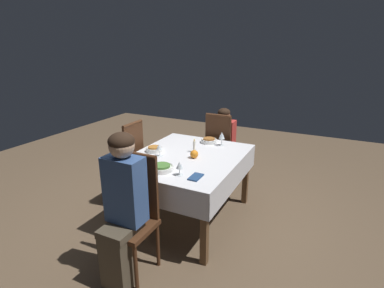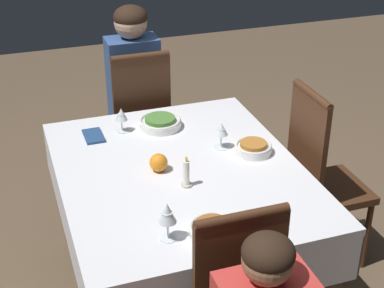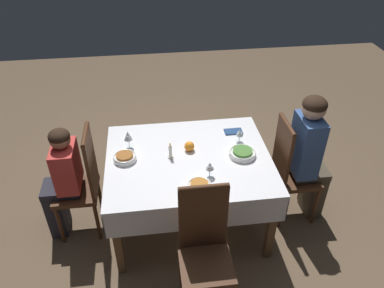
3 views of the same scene
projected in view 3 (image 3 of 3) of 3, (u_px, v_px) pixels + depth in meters
The scene contains 16 objects.
ground_plane at pixel (189, 219), 3.47m from camera, with size 8.00×8.00×0.00m, color brown.
dining_table at pixel (189, 166), 3.09m from camera, with size 1.34×1.09×0.73m.
chair_east at pixel (290, 168), 3.23m from camera, with size 0.37×0.36×1.02m.
chair_west at pixel (83, 181), 3.09m from camera, with size 0.37×0.36×1.02m.
chair_south at pixel (205, 246), 2.55m from camera, with size 0.36×0.37×1.02m.
person_adult_denim at pixel (310, 153), 3.15m from camera, with size 0.34×0.30×1.23m.
person_child_red at pixel (62, 179), 3.06m from camera, with size 0.33×0.30×1.06m.
bowl_east at pixel (242, 153), 3.05m from camera, with size 0.22×0.22×0.06m.
wine_glass_east at pixel (240, 133), 3.17m from camera, with size 0.06×0.06×0.13m.
bowl_west at pixel (125, 157), 3.00m from camera, with size 0.19×0.19×0.06m.
wine_glass_west at pixel (128, 136), 3.09m from camera, with size 0.07×0.07×0.16m.
bowl_south at pixel (199, 186), 2.73m from camera, with size 0.18×0.18×0.06m.
wine_glass_south at pixel (210, 167), 2.80m from camera, with size 0.07×0.07×0.13m.
candle_centerpiece at pixel (170, 152), 3.01m from camera, with size 0.05×0.05×0.15m.
orange_fruit at pixel (189, 146), 3.10m from camera, with size 0.08×0.08×0.08m, color orange.
napkin_red_folded at pixel (233, 131), 3.34m from camera, with size 0.16×0.09×0.01m.
Camera 3 is at (-0.28, -2.39, 2.60)m, focal length 35.00 mm.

